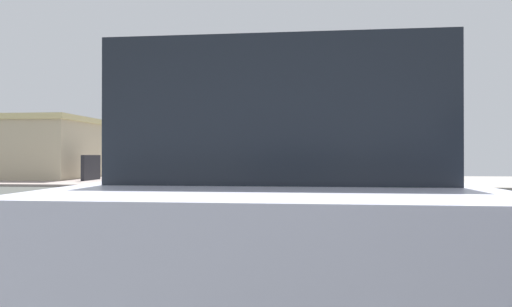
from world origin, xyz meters
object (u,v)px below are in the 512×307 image
Objects in this scene: street_lamp at (372,114)px; bank_building at (26,149)px; sedan_leading_1 at (262,161)px; box_truck_outer_1 at (267,129)px; traffic_signal_mast at (362,95)px; suv_farside_2 at (338,163)px; suv_nearside_1 at (285,199)px; suv_queued_4 at (240,159)px.

street_lamp reaches higher than bank_building.
sedan_leading_1 is 0.60× the size of box_truck_outer_1.
suv_farside_2 is at bearing -114.03° from traffic_signal_mast.
suv_farside_2 is (1.96, 16.18, 0.00)m from suv_nearside_1.
traffic_signal_mast is 0.49× the size of bank_building.
suv_queued_4 is (-10.63, 27.87, -3.71)m from traffic_signal_mast.
suv_queued_4 is at bearing 98.33° from suv_nearside_1.
bank_building is 3.04× the size of suv_nearside_1.
suv_queued_4 is (14.14, 20.52, -0.88)m from bank_building.
street_lamp is at bearing -17.64° from box_truck_outer_1.
traffic_signal_mast is at bearing 155.97° from suv_farside_2.
bank_building reaches higher than suv_queued_4.
traffic_signal_mast is 1.61× the size of sedan_leading_1.
traffic_signal_mast is 5.53m from suv_farside_2.
bank_building is at bearing 163.47° from traffic_signal_mast.
traffic_signal_mast reaches higher than bank_building.
suv_nearside_1 is 1.07× the size of sedan_leading_1.
suv_queued_4 is at bearing 55.43° from bank_building.
box_truck_outer_1 is (-2.80, -7.00, 1.17)m from suv_farside_2.
suv_farside_2 is at bearing -105.58° from street_lamp.
box_truck_outer_1 is at bearing -112.59° from traffic_signal_mast.
suv_nearside_1 is at bearing -101.10° from street_lamp.
suv_nearside_1 is 1.00× the size of suv_farside_2.
street_lamp reaches higher than box_truck_outer_1.
sedan_leading_1 is at bearing -167.82° from suv_farside_2.
bank_building is 25.64m from suv_farside_2.
traffic_signal_mast is 30.05m from suv_queued_4.
street_lamp is 1.88× the size of suv_nearside_1.
suv_queued_4 is 0.64× the size of box_truck_outer_1.
suv_nearside_1 is at bearing 95.22° from sedan_leading_1.
bank_building is 1.95× the size of box_truck_outer_1.
traffic_signal_mast is 1.50× the size of suv_nearside_1.
bank_building is 24.93m from suv_queued_4.
suv_nearside_1 is at bearing 98.33° from suv_queued_4.
box_truck_outer_1 is at bearing -41.71° from bank_building.
suv_farside_2 is at bearing 83.09° from suv_nearside_1.
box_truck_outer_1 is (20.30, -18.09, 0.29)m from bank_building.
sedan_leading_1 is (3.00, -4.00, -0.28)m from suv_queued_4.
sedan_leading_1 is at bearing 43.95° from bank_building.
street_lamp is 1.88× the size of suv_farside_2.
bank_building is at bearing 43.95° from sedan_leading_1.
sedan_leading_1 is (-7.63, 23.87, -3.99)m from traffic_signal_mast.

